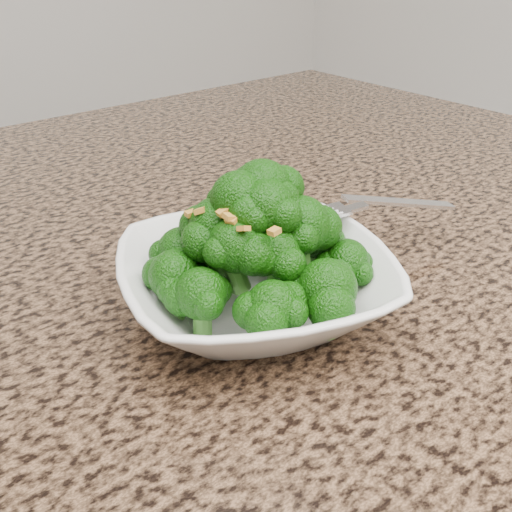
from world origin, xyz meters
TOP-DOWN VIEW (x-y plane):
  - granite_counter at (0.00, 0.30)m, footprint 1.64×1.04m
  - bowl at (0.15, 0.19)m, footprint 0.27×0.27m
  - broccoli_pile at (0.15, 0.19)m, footprint 0.18×0.18m
  - garlic_topping at (0.15, 0.19)m, footprint 0.11×0.11m
  - fork at (0.26, 0.20)m, footprint 0.19×0.09m

SIDE VIEW (x-z plane):
  - granite_counter at x=0.00m, z-range 0.87..0.90m
  - bowl at x=0.15m, z-range 0.90..0.95m
  - fork at x=0.26m, z-range 0.95..0.96m
  - broccoli_pile at x=0.15m, z-range 0.95..1.03m
  - garlic_topping at x=0.15m, z-range 1.03..1.03m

